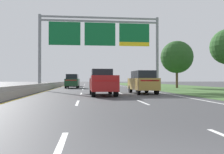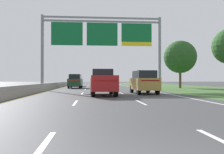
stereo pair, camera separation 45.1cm
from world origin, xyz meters
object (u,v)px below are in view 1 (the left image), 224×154
(car_darkgreen_left_lane_suv, at_px, (72,81))
(roadside_tree_mid, at_px, (177,57))
(overhead_sign_gantry, at_px, (100,37))
(pickup_truck_red, at_px, (103,82))
(car_gold_right_lane_suv, at_px, (143,82))
(car_grey_left_lane_sedan, at_px, (74,82))

(car_darkgreen_left_lane_suv, height_order, roadside_tree_mid, roadside_tree_mid)
(overhead_sign_gantry, distance_m, pickup_truck_red, 11.31)
(car_gold_right_lane_suv, bearing_deg, overhead_sign_gantry, 22.64)
(overhead_sign_gantry, xyz_separation_m, car_gold_right_lane_suv, (3.54, -7.92, -5.48))
(overhead_sign_gantry, height_order, roadside_tree_mid, overhead_sign_gantry)
(overhead_sign_gantry, xyz_separation_m, car_darkgreen_left_lane_suv, (-3.80, 6.97, -5.48))
(car_darkgreen_left_lane_suv, bearing_deg, car_grey_left_lane_sedan, 3.39)
(overhead_sign_gantry, relative_size, pickup_truck_red, 2.77)
(overhead_sign_gantry, xyz_separation_m, roadside_tree_mid, (12.21, 5.86, -1.80))
(pickup_truck_red, distance_m, car_gold_right_lane_suv, 4.34)
(overhead_sign_gantry, height_order, car_gold_right_lane_suv, overhead_sign_gantry)
(car_darkgreen_left_lane_suv, bearing_deg, car_gold_right_lane_suv, -152.19)
(overhead_sign_gantry, relative_size, car_darkgreen_left_lane_suv, 3.17)
(car_grey_left_lane_sedan, height_order, roadside_tree_mid, roadside_tree_mid)
(car_darkgreen_left_lane_suv, bearing_deg, overhead_sign_gantry, -149.83)
(car_gold_right_lane_suv, distance_m, car_darkgreen_left_lane_suv, 16.60)
(roadside_tree_mid, bearing_deg, pickup_truck_red, -128.54)
(car_grey_left_lane_sedan, bearing_deg, roadside_tree_mid, -121.23)
(overhead_sign_gantry, height_order, car_darkgreen_left_lane_suv, overhead_sign_gantry)
(car_gold_right_lane_suv, distance_m, roadside_tree_mid, 16.69)
(overhead_sign_gantry, height_order, pickup_truck_red, overhead_sign_gantry)
(roadside_tree_mid, bearing_deg, car_grey_left_lane_sedan, 148.48)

